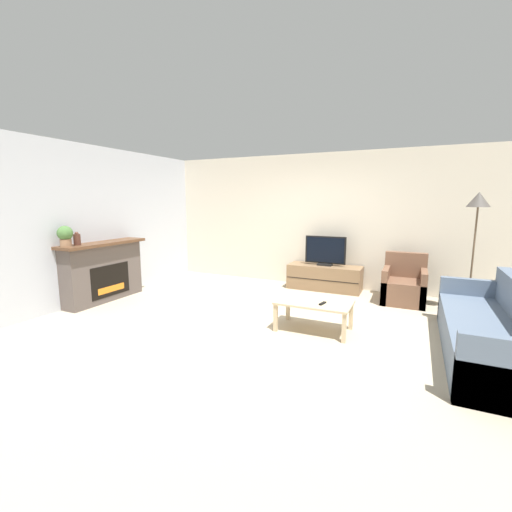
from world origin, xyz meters
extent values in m
plane|color=tan|center=(0.00, 0.00, 0.00)|extent=(24.00, 24.00, 0.00)
cube|color=beige|center=(0.00, 2.30, 1.35)|extent=(12.00, 0.06, 2.70)
cube|color=silver|center=(-3.35, 0.00, 1.35)|extent=(0.06, 12.00, 2.70)
cube|color=#564C47|center=(-3.16, -0.42, 0.50)|extent=(0.33, 1.47, 1.00)
cube|color=black|center=(-2.99, -0.42, 0.38)|extent=(0.01, 0.81, 0.55)
cube|color=orange|center=(-2.99, -0.42, 0.23)|extent=(0.01, 0.57, 0.11)
cube|color=brown|center=(-3.13, -0.42, 1.02)|extent=(0.45, 1.59, 0.05)
cylinder|color=#512D23|center=(-3.14, -0.89, 1.14)|extent=(0.11, 0.11, 0.18)
sphere|color=#512D23|center=(-3.14, -0.89, 1.23)|extent=(0.06, 0.06, 0.06)
cylinder|color=#936B4C|center=(-3.14, -1.09, 1.11)|extent=(0.16, 0.16, 0.12)
sphere|color=#477038|center=(-3.14, -1.09, 1.26)|extent=(0.23, 0.23, 0.23)
cube|color=brown|center=(0.20, 1.98, 0.24)|extent=(1.43, 0.51, 0.49)
cube|color=black|center=(0.20, 1.72, 0.24)|extent=(1.40, 0.01, 0.01)
cube|color=black|center=(0.20, 1.98, 0.51)|extent=(0.28, 0.18, 0.04)
cube|color=black|center=(0.20, 1.98, 0.80)|extent=(0.80, 0.02, 0.54)
cube|color=black|center=(0.20, 1.96, 0.80)|extent=(0.74, 0.01, 0.49)
cube|color=brown|center=(1.67, 1.67, 0.20)|extent=(0.70, 0.76, 0.40)
cube|color=brown|center=(1.67, 1.98, 0.62)|extent=(0.70, 0.14, 0.44)
cube|color=brown|center=(1.37, 1.67, 0.30)|extent=(0.10, 0.76, 0.60)
cube|color=brown|center=(1.97, 1.67, 0.30)|extent=(0.10, 0.76, 0.60)
cube|color=#CCB289|center=(0.60, -0.24, 0.39)|extent=(1.00, 0.58, 0.03)
cube|color=#CCB289|center=(0.14, -0.49, 0.19)|extent=(0.05, 0.05, 0.38)
cube|color=#CCB289|center=(1.06, -0.49, 0.19)|extent=(0.05, 0.05, 0.38)
cube|color=#CCB289|center=(0.14, 0.01, 0.19)|extent=(0.05, 0.05, 0.38)
cube|color=#CCB289|center=(1.06, 0.01, 0.19)|extent=(0.05, 0.05, 0.38)
cube|color=black|center=(0.74, -0.31, 0.42)|extent=(0.07, 0.16, 0.02)
cube|color=slate|center=(2.59, -0.21, 0.21)|extent=(0.84, 2.45, 0.42)
cube|color=slate|center=(2.59, 0.96, 0.33)|extent=(0.84, 0.11, 0.66)
cylinder|color=black|center=(2.60, 1.42, 0.01)|extent=(0.30, 0.30, 0.01)
cylinder|color=brown|center=(2.60, 1.42, 0.84)|extent=(0.03, 0.03, 1.65)
cone|color=#4C4742|center=(2.60, 1.42, 1.77)|extent=(0.32, 0.32, 0.22)
camera|label=1|loc=(1.78, -4.63, 1.76)|focal=24.00mm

